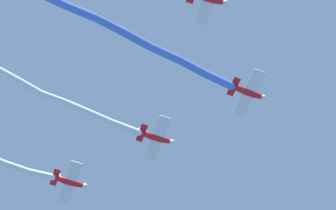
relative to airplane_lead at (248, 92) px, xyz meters
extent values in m
ellipsoid|color=red|center=(-0.05, 0.09, -0.01)|extent=(2.65, 3.97, 0.83)
sphere|color=white|center=(0.87, -1.62, -0.01)|extent=(0.96, 0.96, 0.71)
ellipsoid|color=black|center=(0.19, -0.36, 0.30)|extent=(0.97, 1.16, 0.44)
cube|color=white|center=(0.02, -0.03, -0.12)|extent=(5.86, 4.01, 0.11)
cube|color=red|center=(-0.85, 1.59, 0.06)|extent=(2.40, 1.77, 0.09)
cube|color=white|center=(-0.81, 1.52, 0.50)|extent=(0.53, 0.87, 1.15)
cylinder|color=#4C75DB|center=(-1.84, 3.26, 0.11)|extent=(2.60, 3.24, 1.37)
cylinder|color=#4C75DB|center=(-3.61, 5.98, 0.34)|extent=(2.67, 3.18, 1.08)
cylinder|color=#4C75DB|center=(-5.50, 8.86, 0.48)|extent=(2.74, 3.58, 1.09)
cylinder|color=#4C75DB|center=(-7.45, 11.73, 0.54)|extent=(2.71, 3.19, 0.91)
cylinder|color=#4C75DB|center=(-9.41, 14.46, 0.57)|extent=(2.70, 3.32, 0.98)
cylinder|color=#4C75DB|center=(-11.19, 17.46, 0.87)|extent=(2.66, 3.62, 1.65)
sphere|color=#4C75DB|center=(-1.01, 1.88, -0.06)|extent=(0.90, 0.90, 0.90)
sphere|color=#4C75DB|center=(-2.68, 4.65, 0.28)|extent=(0.90, 0.90, 0.90)
sphere|color=#4C75DB|center=(-4.55, 7.31, 0.41)|extent=(0.90, 0.90, 0.90)
sphere|color=#4C75DB|center=(-6.46, 10.41, 0.55)|extent=(0.90, 0.90, 0.90)
sphere|color=#4C75DB|center=(-8.44, 13.06, 0.54)|extent=(0.90, 0.90, 0.90)
sphere|color=#4C75DB|center=(-10.38, 15.86, 0.60)|extent=(0.90, 0.90, 0.90)
sphere|color=#4C75DB|center=(-12.00, 19.05, 1.14)|extent=(0.90, 0.90, 0.90)
ellipsoid|color=red|center=(4.61, 10.98, -0.01)|extent=(2.49, 4.03, 0.83)
sphere|color=white|center=(5.44, 9.23, -0.01)|extent=(0.94, 0.94, 0.71)
ellipsoid|color=black|center=(4.83, 10.53, 0.30)|extent=(0.94, 1.16, 0.44)
cube|color=white|center=(4.67, 10.86, -0.12)|extent=(5.93, 3.79, 0.11)
cube|color=red|center=(3.88, 12.53, 0.06)|extent=(2.42, 1.69, 0.09)
cube|color=white|center=(3.91, 12.45, 0.50)|extent=(0.50, 0.88, 1.15)
cylinder|color=white|center=(3.01, 14.32, 0.13)|extent=(2.30, 3.33, 1.27)
cylinder|color=white|center=(1.58, 17.09, 0.53)|extent=(2.22, 2.91, 1.31)
cylinder|color=white|center=(0.28, 19.59, 1.01)|extent=(2.13, 2.81, 1.50)
cylinder|color=white|center=(-1.02, 22.14, 1.37)|extent=(2.11, 3.00, 0.99)
cylinder|color=white|center=(-2.50, 24.64, 1.74)|extent=(2.42, 2.79, 1.47)
cylinder|color=white|center=(-4.00, 27.02, 2.41)|extent=(2.30, 2.81, 1.72)
sphere|color=white|center=(3.74, 12.82, -0.06)|extent=(0.75, 0.75, 0.75)
sphere|color=white|center=(2.27, 15.82, 0.32)|extent=(0.75, 0.75, 0.75)
sphere|color=white|center=(0.89, 18.36, 0.74)|extent=(0.75, 0.75, 0.75)
sphere|color=white|center=(-0.34, 20.81, 1.29)|extent=(0.75, 0.75, 0.75)
sphere|color=white|center=(-1.70, 23.47, 1.46)|extent=(0.75, 0.75, 0.75)
sphere|color=white|center=(-3.31, 25.82, 2.02)|extent=(0.75, 0.75, 0.75)
sphere|color=white|center=(-10.59, 1.81, 0.29)|extent=(0.93, 0.93, 0.71)
ellipsoid|color=red|center=(9.27, 21.88, -0.31)|extent=(2.51, 4.02, 0.83)
sphere|color=white|center=(10.11, 20.13, -0.31)|extent=(0.94, 0.94, 0.71)
ellipsoid|color=black|center=(9.49, 21.42, 0.00)|extent=(0.94, 1.16, 0.44)
cube|color=white|center=(9.33, 21.76, -0.42)|extent=(5.93, 3.81, 0.11)
cube|color=red|center=(8.53, 23.42, -0.24)|extent=(2.42, 1.70, 0.09)
cube|color=white|center=(8.57, 23.35, 0.20)|extent=(0.50, 0.88, 1.15)
cylinder|color=white|center=(7.88, 25.11, -0.30)|extent=(1.82, 3.07, 0.95)
cylinder|color=white|center=(6.57, 27.77, -0.38)|extent=(2.34, 2.92, 1.13)
sphere|color=white|center=(8.39, 23.71, -0.36)|extent=(0.76, 0.76, 0.76)
sphere|color=white|center=(7.36, 26.51, -0.25)|extent=(0.76, 0.76, 0.76)
sphere|color=white|center=(5.79, 29.02, -0.51)|extent=(0.76, 0.76, 0.76)
camera|label=1|loc=(-36.89, 5.06, -76.53)|focal=80.85mm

